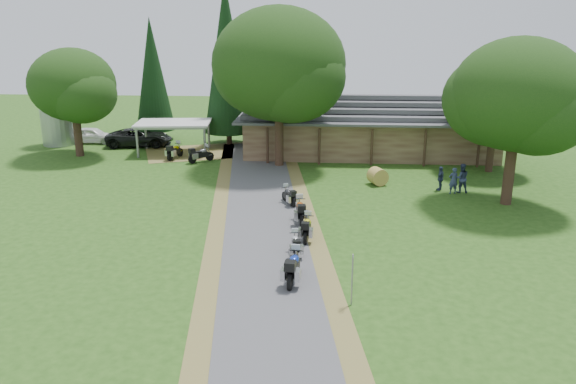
# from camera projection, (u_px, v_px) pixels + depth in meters

# --- Properties ---
(ground) EXTENTS (120.00, 120.00, 0.00)m
(ground) POSITION_uv_depth(u_px,v_px,m) (266.00, 270.00, 24.95)
(ground) COLOR #244914
(ground) RESTS_ON ground
(driveway) EXTENTS (51.95, 51.95, 0.00)m
(driveway) POSITION_uv_depth(u_px,v_px,m) (265.00, 237.00, 28.80)
(driveway) COLOR #414143
(driveway) RESTS_ON ground
(lodge) EXTENTS (21.40, 9.40, 4.90)m
(lodge) POSITION_uv_depth(u_px,v_px,m) (368.00, 123.00, 46.74)
(lodge) COLOR brown
(lodge) RESTS_ON ground
(silo) EXTENTS (3.09, 3.09, 5.99)m
(silo) POSITION_uv_depth(u_px,v_px,m) (57.00, 111.00, 49.66)
(silo) COLOR gray
(silo) RESTS_ON ground
(carport) EXTENTS (6.43, 4.66, 2.61)m
(carport) POSITION_uv_depth(u_px,v_px,m) (174.00, 137.00, 46.91)
(carport) COLOR silver
(carport) RESTS_ON ground
(car_white_sedan) EXTENTS (2.47, 5.53, 1.82)m
(car_white_sedan) POSITION_uv_depth(u_px,v_px,m) (92.00, 133.00, 50.80)
(car_white_sedan) COLOR white
(car_white_sedan) RESTS_ON ground
(car_dark_suv) EXTENTS (3.43, 6.49, 2.37)m
(car_dark_suv) POSITION_uv_depth(u_px,v_px,m) (139.00, 133.00, 49.42)
(car_dark_suv) COLOR black
(car_dark_suv) RESTS_ON ground
(motorcycle_row_a) EXTENTS (0.90, 2.15, 1.43)m
(motorcycle_row_a) POSITION_uv_depth(u_px,v_px,m) (294.00, 266.00, 23.68)
(motorcycle_row_a) COLOR #152D96
(motorcycle_row_a) RESTS_ON ground
(motorcycle_row_b) EXTENTS (0.76, 1.73, 1.15)m
(motorcycle_row_b) POSITION_uv_depth(u_px,v_px,m) (296.00, 244.00, 26.41)
(motorcycle_row_b) COLOR #A7AAAE
(motorcycle_row_b) RESTS_ON ground
(motorcycle_row_c) EXTENTS (0.73, 1.92, 1.29)m
(motorcycle_row_c) POSITION_uv_depth(u_px,v_px,m) (307.00, 227.00, 28.37)
(motorcycle_row_c) COLOR gold
(motorcycle_row_c) RESTS_ON ground
(motorcycle_row_d) EXTENTS (0.94, 2.13, 1.41)m
(motorcycle_row_d) POSITION_uv_depth(u_px,v_px,m) (300.00, 210.00, 30.73)
(motorcycle_row_d) COLOR #B44A0E
(motorcycle_row_d) RESTS_ON ground
(motorcycle_row_e) EXTENTS (1.24, 1.74, 1.15)m
(motorcycle_row_e) POSITION_uv_depth(u_px,v_px,m) (289.00, 195.00, 33.81)
(motorcycle_row_e) COLOR black
(motorcycle_row_e) RESTS_ON ground
(motorcycle_carport_a) EXTENTS (1.16, 2.11, 1.38)m
(motorcycle_carport_a) POSITION_uv_depth(u_px,v_px,m) (175.00, 150.00, 44.97)
(motorcycle_carport_a) COLOR #CCC103
(motorcycle_carport_a) RESTS_ON ground
(motorcycle_carport_b) EXTENTS (1.89, 1.81, 1.35)m
(motorcycle_carport_b) POSITION_uv_depth(u_px,v_px,m) (201.00, 154.00, 43.94)
(motorcycle_carport_b) COLOR gray
(motorcycle_carport_b) RESTS_ON ground
(person_a) EXTENTS (0.65, 0.54, 2.02)m
(person_a) POSITION_uv_depth(u_px,v_px,m) (453.00, 178.00, 35.76)
(person_a) COLOR #313D5B
(person_a) RESTS_ON ground
(person_b) EXTENTS (0.66, 0.49, 2.24)m
(person_b) POSITION_uv_depth(u_px,v_px,m) (462.00, 176.00, 35.97)
(person_b) COLOR #313D5B
(person_b) RESTS_ON ground
(person_c) EXTENTS (0.60, 0.65, 1.87)m
(person_c) POSITION_uv_depth(u_px,v_px,m) (441.00, 176.00, 36.52)
(person_c) COLOR #313D5B
(person_c) RESTS_ON ground
(hay_bale) EXTENTS (1.47, 1.42, 1.15)m
(hay_bale) POSITION_uv_depth(u_px,v_px,m) (378.00, 176.00, 37.86)
(hay_bale) COLOR #A8903D
(hay_bale) RESTS_ON ground
(sign_post) EXTENTS (0.38, 0.06, 2.12)m
(sign_post) POSITION_uv_depth(u_px,v_px,m) (352.00, 280.00, 21.56)
(sign_post) COLOR gray
(sign_post) RESTS_ON ground
(oak_lodge_left) EXTENTS (9.78, 9.78, 12.31)m
(oak_lodge_left) POSITION_uv_depth(u_px,v_px,m) (279.00, 84.00, 41.29)
(oak_lodge_left) COLOR black
(oak_lodge_left) RESTS_ON ground
(oak_lodge_right) EXTENTS (6.07, 6.07, 8.09)m
(oak_lodge_right) POSITION_uv_depth(u_px,v_px,m) (494.00, 117.00, 40.19)
(oak_lodge_right) COLOR black
(oak_lodge_right) RESTS_ON ground
(oak_driveway) EXTENTS (7.70, 7.70, 10.64)m
(oak_driveway) POSITION_uv_depth(u_px,v_px,m) (516.00, 117.00, 32.46)
(oak_driveway) COLOR black
(oak_driveway) RESTS_ON ground
(oak_silo) EXTENTS (6.79, 6.79, 9.34)m
(oak_silo) POSITION_uv_depth(u_px,v_px,m) (74.00, 99.00, 44.85)
(oak_silo) COLOR black
(oak_silo) RESTS_ON ground
(cedar_near) EXTENTS (4.25, 4.25, 14.15)m
(cedar_near) POSITION_uv_depth(u_px,v_px,m) (227.00, 64.00, 48.60)
(cedar_near) COLOR black
(cedar_near) RESTS_ON ground
(cedar_far) EXTENTS (3.57, 3.57, 11.05)m
(cedar_far) POSITION_uv_depth(u_px,v_px,m) (153.00, 80.00, 51.05)
(cedar_far) COLOR black
(cedar_far) RESTS_ON ground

